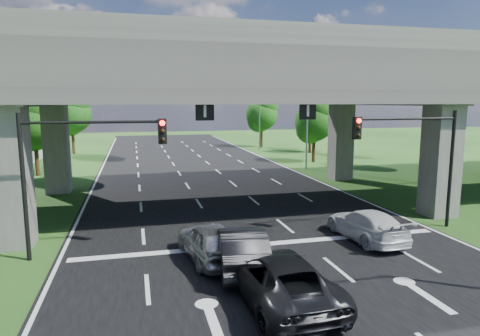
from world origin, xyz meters
name	(u,v)px	position (x,y,z in m)	size (l,w,h in m)	color
ground	(294,274)	(0.00, 0.00, 0.00)	(160.00, 160.00, 0.00)	#1D3F14
road	(234,210)	(0.00, 10.00, 0.01)	(18.00, 120.00, 0.03)	black
overpass	(226,77)	(0.00, 12.00, 7.92)	(80.00, 15.00, 10.00)	#373532
signal_right	(416,148)	(7.82, 3.94, 4.19)	(5.76, 0.54, 6.00)	black
signal_left	(80,157)	(-7.82, 3.94, 4.19)	(5.76, 0.54, 6.00)	black
streetlight_far	(304,108)	(10.10, 24.00, 5.85)	(3.38, 0.25, 10.00)	gray
streetlight_beyond	(257,106)	(10.10, 40.00, 5.85)	(3.38, 0.25, 10.00)	gray
tree_left_near	(35,121)	(-13.95, 26.00, 4.82)	(4.50, 4.50, 7.80)	black
tree_left_mid	(21,124)	(-16.95, 34.00, 4.17)	(3.91, 3.90, 6.76)	black
tree_left_far	(72,112)	(-12.95, 42.00, 5.14)	(4.80, 4.80, 8.32)	black
tree_right_near	(315,120)	(13.05, 28.00, 4.50)	(4.20, 4.20, 7.28)	black
tree_right_mid	(311,120)	(16.05, 36.00, 4.17)	(3.91, 3.90, 6.76)	black
tree_right_far	(262,113)	(12.05, 44.00, 4.82)	(4.50, 4.50, 7.80)	black
car_silver	(210,241)	(-2.81, 2.18, 0.81)	(1.84, 4.57, 1.56)	#A5A8AD
car_dark	(241,248)	(-1.80, 1.00, 0.85)	(1.73, 4.97, 1.64)	black
car_white	(366,225)	(4.72, 3.00, 0.73)	(1.97, 4.85, 1.41)	silver
car_trailing	(280,279)	(-1.29, -2.01, 0.81)	(2.60, 5.63, 1.57)	black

